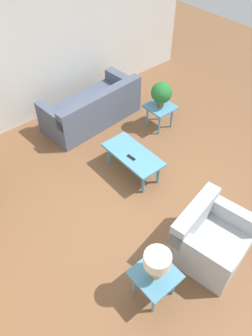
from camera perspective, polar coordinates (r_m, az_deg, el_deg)
name	(u,v)px	position (r m, az deg, el deg)	size (l,w,h in m)	color
ground_plane	(147,194)	(5.42, 3.64, -4.50)	(14.00, 14.00, 0.00)	brown
wall_right	(38,50)	(6.66, -15.00, 19.22)	(0.12, 7.20, 2.70)	silver
sofa	(93,109)	(6.70, -5.85, 10.27)	(1.03, 2.02, 0.78)	#4C566B
armchair	(209,239)	(4.66, 14.32, -11.83)	(1.01, 1.09, 0.80)	#A8ADB2
coffee_table	(133,156)	(5.46, 1.22, 2.11)	(1.08, 0.52, 0.44)	teal
side_table_plant	(160,109)	(6.49, 5.95, 10.12)	(0.51, 0.51, 0.49)	teal
side_table_lamp	(155,277)	(4.16, 5.08, -18.38)	(0.51, 0.51, 0.49)	teal
potted_plant	(162,93)	(6.29, 6.21, 12.86)	(0.40, 0.40, 0.50)	brown
table_lamp	(157,262)	(3.85, 5.43, -16.01)	(0.32, 0.32, 0.42)	#997F4C
remote_control	(131,157)	(5.34, 0.91, 1.86)	(0.16, 0.05, 0.02)	black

